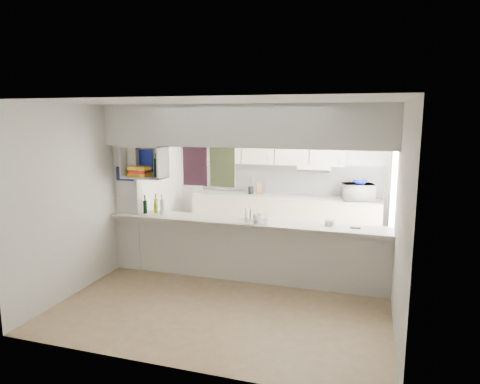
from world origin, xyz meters
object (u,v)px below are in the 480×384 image
at_px(microwave, 358,192).
at_px(dish_rack, 253,216).
at_px(wine_bottles, 155,206).
at_px(bowl, 360,182).

distance_m(microwave, dish_rack, 2.58).
bearing_deg(dish_rack, wine_bottles, 165.57).
distance_m(dish_rack, wine_bottles, 1.63).
distance_m(microwave, wine_bottles, 3.67).
xyz_separation_m(bowl, wine_bottles, (-3.05, -2.06, -0.22)).
bearing_deg(wine_bottles, microwave, 34.58).
relative_size(bowl, dish_rack, 0.54).
height_order(microwave, bowl, bowl).
distance_m(bowl, dish_rack, 2.59).
height_order(microwave, wine_bottles, wine_bottles).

